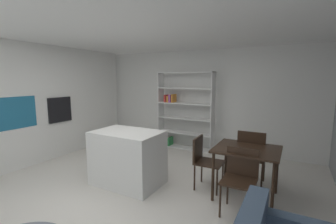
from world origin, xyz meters
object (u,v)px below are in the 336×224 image
object	(u,v)px
open_bookshelf	(182,112)
dining_chair_near	(240,174)
built_in_oven	(60,110)
dining_chair_far	(251,154)
kitchen_island	(128,158)
dining_chair_island_side	(204,158)
dining_table	(247,154)

from	to	relation	value
open_bookshelf	dining_chair_near	xyz separation A→B (m)	(1.97, -2.32, -0.42)
built_in_oven	dining_chair_far	xyz separation A→B (m)	(4.18, 0.51, -0.54)
dining_chair_near	built_in_oven	bearing A→B (deg)	175.36
dining_chair_far	kitchen_island	bearing A→B (deg)	24.49
dining_chair_near	dining_chair_island_side	bearing A→B (deg)	147.57
built_in_oven	open_bookshelf	size ratio (longest dim) A/B	0.29
open_bookshelf	dining_chair_island_side	size ratio (longest dim) A/B	2.31
dining_chair_near	kitchen_island	bearing A→B (deg)	-178.15
dining_chair_far	dining_chair_island_side	bearing A→B (deg)	30.70
built_in_oven	dining_chair_far	world-z (taller)	built_in_oven
open_bookshelf	built_in_oven	bearing A→B (deg)	-138.45
open_bookshelf	dining_chair_far	world-z (taller)	open_bookshelf
dining_chair_near	dining_chair_far	distance (m)	0.87
dining_table	built_in_oven	bearing A→B (deg)	-178.85
open_bookshelf	dining_chair_island_side	world-z (taller)	open_bookshelf
built_in_oven	open_bookshelf	xyz separation A→B (m)	(2.21, 1.96, -0.16)
dining_chair_near	dining_chair_far	xyz separation A→B (m)	(0.00, 0.87, 0.04)
built_in_oven	dining_chair_island_side	size ratio (longest dim) A/B	0.67
kitchen_island	dining_table	world-z (taller)	kitchen_island
kitchen_island	dining_chair_island_side	world-z (taller)	kitchen_island
dining_table	dining_chair_near	distance (m)	0.47
open_bookshelf	dining_chair_island_side	xyz separation A→B (m)	(1.29, -1.88, -0.44)
dining_chair_far	built_in_oven	bearing A→B (deg)	5.56
dining_chair_far	dining_chair_near	bearing A→B (deg)	88.44
built_in_oven	dining_chair_near	size ratio (longest dim) A/B	0.66
built_in_oven	dining_chair_far	bearing A→B (deg)	6.97
dining_chair_island_side	dining_chair_far	size ratio (longest dim) A/B	0.89
dining_chair_island_side	kitchen_island	bearing A→B (deg)	110.85
open_bookshelf	dining_table	size ratio (longest dim) A/B	2.12
built_in_oven	open_bookshelf	bearing A→B (deg)	41.55
dining_table	dining_chair_far	world-z (taller)	dining_chair_far
dining_table	dining_chair_near	bearing A→B (deg)	-89.96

